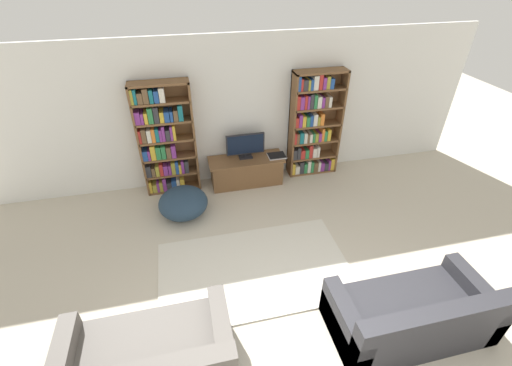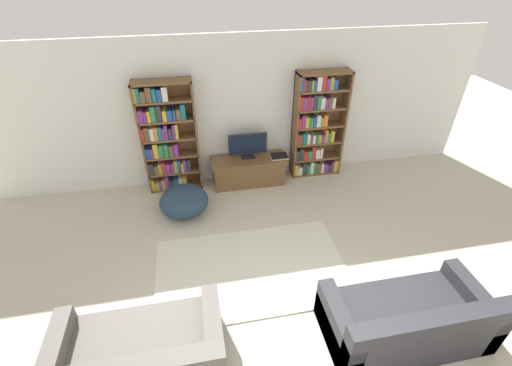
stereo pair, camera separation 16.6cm
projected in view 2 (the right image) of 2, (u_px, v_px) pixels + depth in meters
wall_back at (240, 111)px, 5.99m from camera, size 8.80×0.06×2.60m
bookshelf_left at (167, 139)px, 5.83m from camera, size 0.94×0.30×1.98m
bookshelf_right at (316, 127)px, 6.25m from camera, size 0.94×0.30×1.98m
tv_stand at (249, 170)px, 6.34m from camera, size 1.37×0.51×0.51m
television at (248, 145)px, 6.10m from camera, size 0.69×0.16×0.47m
laptop at (279, 156)px, 6.25m from camera, size 0.32×0.26×0.03m
area_rug at (252, 269)px, 4.71m from camera, size 2.59×1.56×0.02m
couch_left_sectional at (140, 358)px, 3.43m from camera, size 1.69×0.95×0.77m
couch_right_sofa at (407, 321)px, 3.77m from camera, size 1.77×0.89×0.78m
beanbag_ottoman at (184, 201)px, 5.62m from camera, size 0.80×0.80×0.46m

